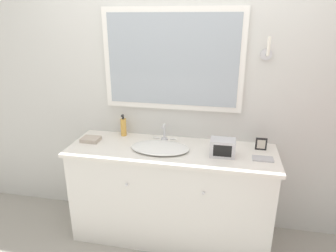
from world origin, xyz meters
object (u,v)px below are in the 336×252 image
(soap_bottle, at_px, (123,127))
(appliance_box, at_px, (223,148))
(sink_basin, at_px, (160,147))
(picture_frame, at_px, (261,144))

(soap_bottle, bearing_deg, appliance_box, -15.79)
(sink_basin, distance_m, appliance_box, 0.51)
(sink_basin, xyz_separation_m, picture_frame, (0.81, 0.15, 0.03))
(appliance_box, bearing_deg, picture_frame, 29.82)
(soap_bottle, distance_m, appliance_box, 0.93)
(appliance_box, bearing_deg, sink_basin, 177.43)
(sink_basin, relative_size, soap_bottle, 2.38)
(sink_basin, xyz_separation_m, soap_bottle, (-0.40, 0.23, 0.07))
(appliance_box, height_order, picture_frame, appliance_box)
(soap_bottle, bearing_deg, sink_basin, -30.36)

